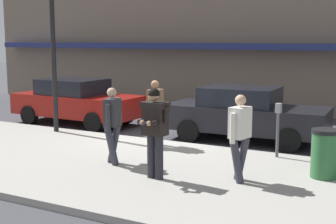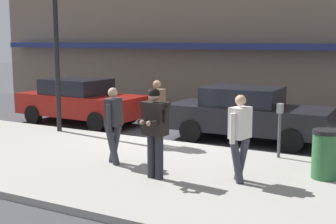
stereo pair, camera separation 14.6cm
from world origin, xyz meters
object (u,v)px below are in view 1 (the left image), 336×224
(pedestrian_dark_coat, at_px, (155,109))
(parking_meter, at_px, (278,122))
(pedestrian_in_light_coat, at_px, (240,132))
(street_lamp_post, at_px, (53,30))
(man_texting_on_phone, at_px, (155,123))
(trash_bin, at_px, (324,153))
(parked_sedan_mid, at_px, (245,113))
(pedestrian_with_bag, at_px, (113,121))
(parked_sedan_near, at_px, (76,101))

(pedestrian_dark_coat, relative_size, parking_meter, 1.34)
(pedestrian_in_light_coat, distance_m, street_lamp_post, 7.17)
(man_texting_on_phone, height_order, pedestrian_dark_coat, man_texting_on_phone)
(street_lamp_post, height_order, trash_bin, street_lamp_post)
(parked_sedan_mid, relative_size, parking_meter, 3.59)
(pedestrian_in_light_coat, bearing_deg, pedestrian_with_bag, -178.71)
(man_texting_on_phone, bearing_deg, pedestrian_in_light_coat, 21.88)
(street_lamp_post, xyz_separation_m, trash_bin, (7.94, -1.14, -2.51))
(parked_sedan_near, xyz_separation_m, parked_sedan_mid, (5.96, 0.12, 0.00))
(pedestrian_in_light_coat, xyz_separation_m, parking_meter, (0.15, 2.22, -0.14))
(parked_sedan_near, relative_size, pedestrian_dark_coat, 2.68)
(parked_sedan_near, relative_size, parking_meter, 3.59)
(pedestrian_in_light_coat, relative_size, parking_meter, 1.34)
(pedestrian_in_light_coat, bearing_deg, pedestrian_dark_coat, 146.79)
(trash_bin, bearing_deg, pedestrian_in_light_coat, -144.09)
(parked_sedan_near, relative_size, man_texting_on_phone, 2.53)
(street_lamp_post, height_order, parking_meter, street_lamp_post)
(pedestrian_dark_coat, height_order, street_lamp_post, street_lamp_post)
(street_lamp_post, bearing_deg, pedestrian_dark_coat, -3.46)
(parked_sedan_near, distance_m, man_texting_on_phone, 7.42)
(man_texting_on_phone, height_order, pedestrian_with_bag, man_texting_on_phone)
(pedestrian_with_bag, distance_m, street_lamp_post, 4.72)
(man_texting_on_phone, relative_size, street_lamp_post, 0.37)
(pedestrian_dark_coat, distance_m, trash_bin, 4.52)
(street_lamp_post, bearing_deg, trash_bin, -8.20)
(parked_sedan_near, relative_size, pedestrian_with_bag, 2.68)
(man_texting_on_phone, bearing_deg, parked_sedan_mid, 87.53)
(pedestrian_dark_coat, distance_m, street_lamp_post, 4.09)
(pedestrian_dark_coat, bearing_deg, parking_meter, 4.82)
(parked_sedan_mid, xyz_separation_m, parking_meter, (1.47, -1.95, 0.18))
(parked_sedan_mid, height_order, man_texting_on_phone, man_texting_on_phone)
(man_texting_on_phone, relative_size, parking_meter, 1.42)
(parked_sedan_mid, height_order, pedestrian_dark_coat, pedestrian_dark_coat)
(pedestrian_in_light_coat, height_order, parking_meter, pedestrian_in_light_coat)
(man_texting_on_phone, xyz_separation_m, pedestrian_with_bag, (-1.38, 0.55, -0.14))
(pedestrian_in_light_coat, relative_size, street_lamp_post, 0.35)
(man_texting_on_phone, relative_size, pedestrian_dark_coat, 1.06)
(pedestrian_in_light_coat, relative_size, trash_bin, 1.74)
(parked_sedan_mid, bearing_deg, trash_bin, -48.96)
(parked_sedan_mid, xyz_separation_m, pedestrian_in_light_coat, (1.32, -4.17, 0.32))
(pedestrian_with_bag, bearing_deg, parking_meter, 36.74)
(pedestrian_dark_coat, bearing_deg, parked_sedan_mid, 53.12)
(street_lamp_post, bearing_deg, pedestrian_with_bag, -31.66)
(pedestrian_dark_coat, bearing_deg, pedestrian_with_bag, -87.85)
(man_texting_on_phone, height_order, street_lamp_post, street_lamp_post)
(pedestrian_in_light_coat, relative_size, pedestrian_dark_coat, 1.00)
(parked_sedan_near, distance_m, parking_meter, 7.65)
(parked_sedan_near, height_order, trash_bin, parked_sedan_near)
(parked_sedan_mid, bearing_deg, pedestrian_in_light_coat, -72.39)
(parked_sedan_near, height_order, parking_meter, parked_sedan_near)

